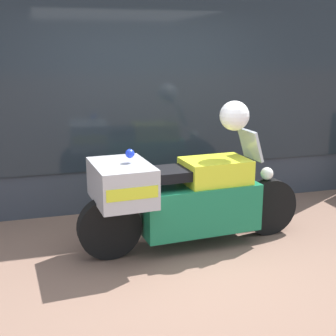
{
  "coord_description": "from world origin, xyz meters",
  "views": [
    {
      "loc": [
        -1.33,
        -3.84,
        2.04
      ],
      "look_at": [
        0.08,
        1.02,
        0.73
      ],
      "focal_mm": 50.0,
      "sensor_mm": 36.0,
      "label": 1
    }
  ],
  "objects": [
    {
      "name": "ground_plane",
      "position": [
        0.0,
        0.0,
        0.0
      ],
      "size": [
        60.0,
        60.0,
        0.0
      ],
      "primitive_type": "plane",
      "color": "#7A5B4C"
    },
    {
      "name": "paramedic_motorcycle",
      "position": [
        0.06,
        0.5,
        0.56
      ],
      "size": [
        2.44,
        0.81,
        1.2
      ],
      "rotation": [
        0.0,
        0.0,
        0.07
      ],
      "color": "black",
      "rests_on": "ground"
    },
    {
      "name": "white_helmet",
      "position": [
        0.66,
        0.55,
        1.35
      ],
      "size": [
        0.31,
        0.31,
        0.31
      ],
      "primitive_type": "sphere",
      "color": "white",
      "rests_on": "paramedic_motorcycle"
    },
    {
      "name": "shop_building",
      "position": [
        -0.4,
        2.0,
        1.68
      ],
      "size": [
        6.25,
        0.55,
        3.35
      ],
      "color": "#333842",
      "rests_on": "ground"
    },
    {
      "name": "window_display",
      "position": [
        0.35,
        2.03,
        0.45
      ],
      "size": [
        4.95,
        0.3,
        1.88
      ],
      "color": "slate",
      "rests_on": "ground"
    }
  ]
}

